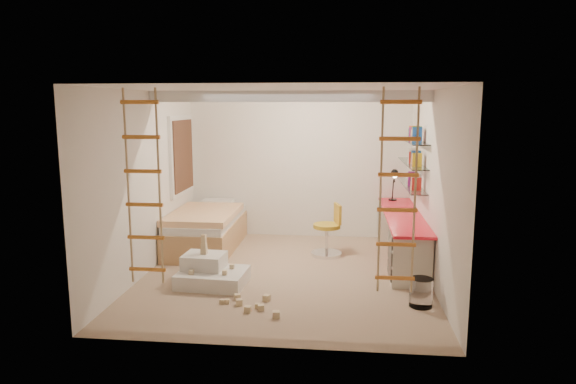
# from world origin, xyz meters

# --- Properties ---
(floor) EXTENTS (4.50, 4.50, 0.00)m
(floor) POSITION_xyz_m (0.00, 0.00, 0.00)
(floor) COLOR #94795F
(floor) RESTS_ON ground
(ceiling_beam) EXTENTS (4.00, 0.18, 0.16)m
(ceiling_beam) POSITION_xyz_m (0.00, 0.30, 2.52)
(ceiling_beam) COLOR white
(ceiling_beam) RESTS_ON ceiling
(window_frame) EXTENTS (0.06, 1.15, 1.35)m
(window_frame) POSITION_xyz_m (-1.97, 1.50, 1.55)
(window_frame) COLOR white
(window_frame) RESTS_ON wall_left
(window_blind) EXTENTS (0.02, 1.00, 1.20)m
(window_blind) POSITION_xyz_m (-1.93, 1.50, 1.55)
(window_blind) COLOR #4C2D1E
(window_blind) RESTS_ON window_frame
(rope_ladder_left) EXTENTS (0.41, 0.04, 2.13)m
(rope_ladder_left) POSITION_xyz_m (-1.35, -1.75, 1.52)
(rope_ladder_left) COLOR #BC7920
(rope_ladder_left) RESTS_ON ceiling
(rope_ladder_right) EXTENTS (0.41, 0.04, 2.13)m
(rope_ladder_right) POSITION_xyz_m (1.35, -1.75, 1.52)
(rope_ladder_right) COLOR orange
(rope_ladder_right) RESTS_ON ceiling
(waste_bin) EXTENTS (0.28, 0.28, 0.35)m
(waste_bin) POSITION_xyz_m (1.75, -1.00, 0.17)
(waste_bin) COLOR white
(waste_bin) RESTS_ON floor
(desk) EXTENTS (0.56, 2.80, 0.75)m
(desk) POSITION_xyz_m (1.72, 0.86, 0.40)
(desk) COLOR red
(desk) RESTS_ON floor
(shelves) EXTENTS (0.25, 1.80, 0.71)m
(shelves) POSITION_xyz_m (1.87, 1.13, 1.50)
(shelves) COLOR white
(shelves) RESTS_ON wall_right
(bed) EXTENTS (1.02, 2.00, 0.69)m
(bed) POSITION_xyz_m (-1.48, 1.23, 0.33)
(bed) COLOR #AD7F51
(bed) RESTS_ON floor
(task_lamp) EXTENTS (0.14, 0.36, 0.57)m
(task_lamp) POSITION_xyz_m (1.67, 1.82, 1.14)
(task_lamp) COLOR black
(task_lamp) RESTS_ON desk
(swivel_chair) EXTENTS (0.62, 0.62, 0.84)m
(swivel_chair) POSITION_xyz_m (0.57, 1.02, 0.31)
(swivel_chair) COLOR #B39222
(swivel_chair) RESTS_ON floor
(play_platform) EXTENTS (0.93, 0.75, 0.40)m
(play_platform) POSITION_xyz_m (-0.97, -0.50, 0.15)
(play_platform) COLOR silver
(play_platform) RESTS_ON floor
(toy_blocks) EXTENTS (1.30, 1.18, 0.67)m
(toy_blocks) POSITION_xyz_m (-0.59, -0.95, 0.18)
(toy_blocks) COLOR #CCB284
(toy_blocks) RESTS_ON floor
(books) EXTENTS (0.14, 0.70, 0.92)m
(books) POSITION_xyz_m (1.87, 1.13, 1.65)
(books) COLOR red
(books) RESTS_ON shelves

